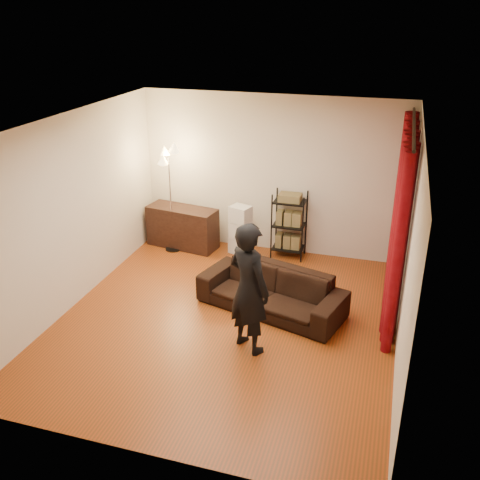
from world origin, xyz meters
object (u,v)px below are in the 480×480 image
(wire_shelf, at_px, (289,225))
(media_cabinet, at_px, (183,227))
(person, at_px, (249,288))
(floor_lamp, at_px, (171,200))
(storage_boxes, at_px, (240,230))
(sofa, at_px, (271,291))

(wire_shelf, bearing_deg, media_cabinet, 170.23)
(person, bearing_deg, floor_lamp, -18.17)
(storage_boxes, xyz_separation_m, wire_shelf, (0.82, 0.12, 0.14))
(media_cabinet, distance_m, wire_shelf, 1.91)
(media_cabinet, xyz_separation_m, storage_boxes, (1.07, 0.01, 0.07))
(sofa, height_order, person, person)
(floor_lamp, bearing_deg, storage_boxes, 9.81)
(media_cabinet, height_order, wire_shelf, wire_shelf)
(sofa, distance_m, storage_boxes, 1.94)
(sofa, height_order, storage_boxes, storage_boxes)
(media_cabinet, distance_m, storage_boxes, 1.07)
(storage_boxes, height_order, floor_lamp, floor_lamp)
(person, relative_size, storage_boxes, 1.95)
(sofa, xyz_separation_m, floor_lamp, (-2.14, 1.48, 0.63))
(floor_lamp, bearing_deg, media_cabinet, 60.74)
(media_cabinet, height_order, storage_boxes, storage_boxes)
(sofa, bearing_deg, wire_shelf, 110.46)
(storage_boxes, bearing_deg, person, -71.22)
(person, distance_m, media_cabinet, 3.35)
(sofa, distance_m, person, 1.12)
(media_cabinet, bearing_deg, storage_boxes, 9.03)
(media_cabinet, height_order, floor_lamp, floor_lamp)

